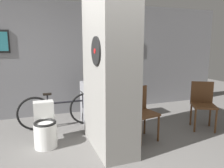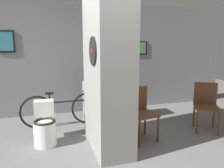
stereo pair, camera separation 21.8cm
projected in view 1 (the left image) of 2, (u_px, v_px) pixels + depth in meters
The scene contains 10 objects.
ground_plane at pixel (117, 166), 2.99m from camera, with size 14.00×14.00×0.00m, color slate.
wall_back at pixel (77, 59), 5.18m from camera, with size 8.00×0.09×2.60m.
pillar_center at pixel (109, 67), 3.35m from camera, with size 0.56×1.23×2.60m.
counter_shelf at pixel (108, 100), 4.76m from camera, with size 1.15×0.44×0.87m.
toilet at pixel (45, 128), 3.55m from camera, with size 0.36×0.52×0.70m.
chair_near_pillar at pixel (141, 110), 3.79m from camera, with size 0.49×0.49×0.91m.
chair_by_doorway at pixel (203, 102), 4.28m from camera, with size 0.58×0.58×0.91m.
bicycle at pixel (61, 110), 4.36m from camera, with size 1.66×0.42×0.71m.
bottle_tall at pixel (111, 76), 4.65m from camera, with size 0.06×0.06×0.31m.
bottle_short at pixel (104, 77), 4.73m from camera, with size 0.08×0.08×0.24m.
Camera 1 is at (-1.02, -2.54, 1.64)m, focal length 35.00 mm.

